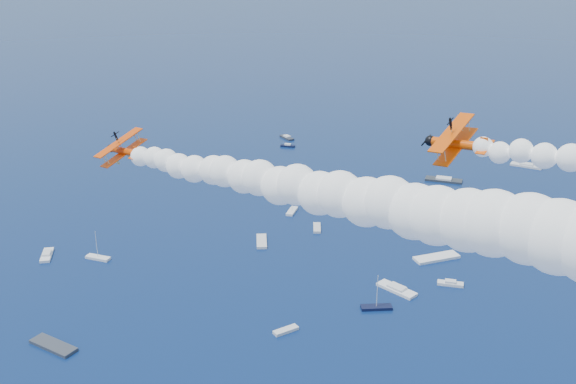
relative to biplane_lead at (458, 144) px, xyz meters
The scene contains 4 objects.
biplane_lead is the anchor object (origin of this frame).
biplane_trail 42.14m from the biplane_lead, 150.63° to the right, with size 6.56×7.36×4.43m, color #ED4304, non-canonical shape.
smoke_trail_trail 24.83m from the biplane_lead, 96.31° to the right, with size 68.78×14.14×12.09m, color white, non-canonical shape.
spectator_boats 101.26m from the biplane_lead, 102.78° to the left, with size 195.63×172.27×0.70m.
Camera 1 is at (41.46, -46.59, 81.89)m, focal length 42.80 mm.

